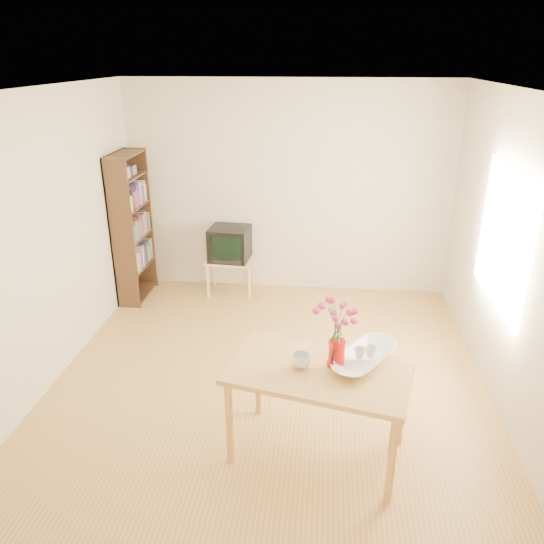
# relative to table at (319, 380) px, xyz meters

# --- Properties ---
(room) EXTENTS (4.50, 4.50, 4.50)m
(room) POSITION_rel_table_xyz_m (-0.44, 0.89, 0.64)
(room) COLOR #B07F3E
(room) RESTS_ON ground
(table) EXTENTS (1.42, 1.01, 0.75)m
(table) POSITION_rel_table_xyz_m (0.00, 0.00, 0.00)
(table) COLOR #C78C44
(table) RESTS_ON ground
(tv_stand) EXTENTS (0.60, 0.45, 0.46)m
(tv_stand) POSITION_rel_table_xyz_m (-1.17, 2.86, -0.27)
(tv_stand) COLOR #DDBD7D
(tv_stand) RESTS_ON ground
(bookshelf) EXTENTS (0.28, 0.70, 1.80)m
(bookshelf) POSITION_rel_table_xyz_m (-2.31, 2.64, 0.18)
(bookshelf) COLOR #331E11
(bookshelf) RESTS_ON ground
(pitcher) EXTENTS (0.14, 0.21, 0.21)m
(pitcher) POSITION_rel_table_xyz_m (0.12, 0.07, 0.18)
(pitcher) COLOR red
(pitcher) RESTS_ON table
(flowers) EXTENTS (0.23, 0.23, 0.33)m
(flowers) POSITION_rel_table_xyz_m (0.12, 0.07, 0.45)
(flowers) COLOR #F83A8F
(flowers) RESTS_ON pitcher
(mug) EXTENTS (0.15, 0.15, 0.11)m
(mug) POSITION_rel_table_xyz_m (-0.13, 0.02, 0.14)
(mug) COLOR white
(mug) RESTS_ON table
(bowl) EXTENTS (0.61, 0.61, 0.42)m
(bowl) POSITION_rel_table_xyz_m (0.33, 0.14, 0.30)
(bowl) COLOR white
(bowl) RESTS_ON table
(teacup_a) EXTENTS (0.08, 0.08, 0.07)m
(teacup_a) POSITION_rel_table_xyz_m (0.29, 0.14, 0.26)
(teacup_a) COLOR white
(teacup_a) RESTS_ON bowl
(teacup_b) EXTENTS (0.10, 0.10, 0.07)m
(teacup_b) POSITION_rel_table_xyz_m (0.37, 0.16, 0.26)
(teacup_b) COLOR white
(teacup_b) RESTS_ON bowl
(television) EXTENTS (0.51, 0.48, 0.41)m
(television) POSITION_rel_table_xyz_m (-1.17, 2.87, 0.01)
(television) COLOR black
(television) RESTS_ON tv_stand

